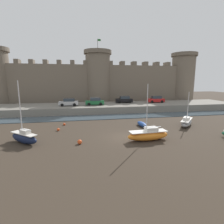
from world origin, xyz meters
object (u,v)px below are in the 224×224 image
(sailboat_near_channel_right, at_px, (24,137))
(mooring_buoy_mid_mud, at_px, (58,129))
(sailboat_near_channel_left, at_px, (187,122))
(car_quay_centre_west, at_px, (156,99))
(car_quay_centre_east, at_px, (124,100))
(mooring_buoy_near_channel, at_px, (64,124))
(car_quay_west, at_px, (69,102))
(sailboat_midflat_right, at_px, (148,135))
(car_quay_east, at_px, (95,102))
(mooring_buoy_off_centre, at_px, (80,142))
(rowboat_midflat_centre, at_px, (142,124))

(sailboat_near_channel_right, bearing_deg, mooring_buoy_mid_mud, 53.81)
(sailboat_near_channel_left, height_order, sailboat_near_channel_right, sailboat_near_channel_right)
(sailboat_near_channel_right, xyz_separation_m, car_quay_centre_west, (25.05, 20.41, 1.62))
(sailboat_near_channel_right, relative_size, car_quay_centre_east, 1.67)
(car_quay_centre_east, height_order, car_quay_centre_west, same)
(sailboat_near_channel_right, relative_size, mooring_buoy_mid_mud, 17.51)
(sailboat_near_channel_left, xyz_separation_m, mooring_buoy_near_channel, (-18.67, 3.83, -0.42))
(sailboat_near_channel_right, height_order, car_quay_west, sailboat_near_channel_right)
(sailboat_midflat_right, xyz_separation_m, mooring_buoy_mid_mud, (-10.90, 6.00, -0.46))
(car_quay_east, xyz_separation_m, car_quay_west, (-5.67, -0.21, 0.00))
(sailboat_near_channel_left, bearing_deg, car_quay_east, 130.17)
(mooring_buoy_mid_mud, distance_m, mooring_buoy_off_centre, 6.50)
(sailboat_near_channel_left, height_order, mooring_buoy_off_centre, sailboat_near_channel_left)
(sailboat_near_channel_left, height_order, sailboat_midflat_right, sailboat_midflat_right)
(sailboat_midflat_right, distance_m, car_quay_east, 20.87)
(rowboat_midflat_centre, distance_m, mooring_buoy_off_centre, 11.21)
(car_quay_centre_west, xyz_separation_m, car_quay_west, (-21.09, -1.94, 0.00))
(car_quay_east, height_order, car_quay_west, same)
(sailboat_near_channel_right, xyz_separation_m, car_quay_centre_east, (17.12, 21.41, 1.62))
(sailboat_near_channel_left, relative_size, car_quay_west, 1.27)
(sailboat_near_channel_left, distance_m, mooring_buoy_mid_mud, 19.30)
(car_quay_centre_east, bearing_deg, sailboat_near_channel_right, -128.64)
(mooring_buoy_near_channel, relative_size, car_quay_west, 0.09)
(rowboat_midflat_centre, distance_m, car_quay_east, 15.47)
(car_quay_centre_east, relative_size, car_quay_west, 1.00)
(sailboat_near_channel_right, bearing_deg, car_quay_centre_east, 51.36)
(sailboat_near_channel_left, bearing_deg, car_quay_centre_east, 106.59)
(mooring_buoy_near_channel, distance_m, car_quay_west, 11.36)
(car_quay_centre_west, distance_m, car_quay_west, 21.18)
(sailboat_near_channel_right, height_order, mooring_buoy_near_channel, sailboat_near_channel_right)
(sailboat_near_channel_left, distance_m, sailboat_midflat_right, 9.82)
(mooring_buoy_off_centre, distance_m, car_quay_centre_east, 25.45)
(sailboat_near_channel_right, distance_m, car_quay_east, 21.08)
(mooring_buoy_mid_mud, bearing_deg, car_quay_centre_west, 36.29)
(sailboat_near_channel_right, distance_m, car_quay_west, 18.96)
(sailboat_near_channel_left, xyz_separation_m, rowboat_midflat_centre, (-6.86, 1.06, -0.25))
(rowboat_midflat_centre, height_order, sailboat_midflat_right, sailboat_midflat_right)
(mooring_buoy_near_channel, distance_m, car_quay_east, 12.95)
(mooring_buoy_near_channel, xyz_separation_m, car_quay_centre_east, (13.33, 14.10, 2.12))
(mooring_buoy_near_channel, bearing_deg, car_quay_west, 89.11)
(sailboat_near_channel_right, distance_m, sailboat_midflat_right, 14.18)
(mooring_buoy_mid_mud, relative_size, car_quay_east, 0.10)
(sailboat_near_channel_left, xyz_separation_m, car_quay_west, (-18.50, 14.99, 1.70))
(car_quay_west, bearing_deg, mooring_buoy_off_centre, -83.80)
(mooring_buoy_off_centre, relative_size, car_quay_centre_west, 0.12)
(mooring_buoy_near_channel, height_order, car_quay_west, car_quay_west)
(car_quay_centre_west, bearing_deg, mooring_buoy_off_centre, -130.90)
(mooring_buoy_near_channel, xyz_separation_m, car_quay_east, (5.85, 11.36, 2.12))
(mooring_buoy_off_centre, relative_size, car_quay_west, 0.12)
(rowboat_midflat_centre, bearing_deg, car_quay_west, 129.90)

